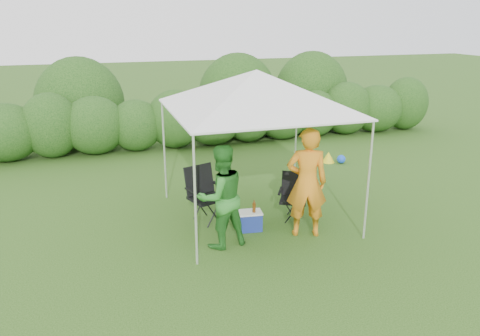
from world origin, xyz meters
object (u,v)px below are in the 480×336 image
object	(u,v)px
chair_right	(294,193)
chair_left	(204,190)
cooler	(250,221)
man	(307,183)
canopy	(256,90)
woman	(221,197)

from	to	relation	value
chair_right	chair_left	xyz separation A→B (m)	(-1.67, 0.44, 0.09)
cooler	man	bearing A→B (deg)	-21.16
canopy	woman	distance (m)	2.10
canopy	cooler	size ratio (longest dim) A/B	6.78
canopy	woman	xyz separation A→B (m)	(-0.96, -0.99, -1.58)
canopy	man	distance (m)	1.90
chair_right	man	world-z (taller)	man
cooler	woman	bearing A→B (deg)	-140.05
chair_left	woman	world-z (taller)	woman
canopy	woman	world-z (taller)	canopy
chair_left	woman	bearing A→B (deg)	-107.03
cooler	canopy	bearing A→B (deg)	69.19
canopy	chair_left	distance (m)	2.12
canopy	woman	bearing A→B (deg)	-133.95
chair_left	cooler	xyz separation A→B (m)	(0.69, -0.70, -0.42)
chair_right	cooler	distance (m)	1.06
canopy	cooler	bearing A→B (deg)	-117.82
woman	canopy	bearing A→B (deg)	-146.06
canopy	man	xyz separation A→B (m)	(0.58, -1.03, -1.48)
man	woman	xyz separation A→B (m)	(-1.53, 0.04, -0.10)
chair_left	cooler	world-z (taller)	chair_left
man	cooler	xyz separation A→B (m)	(-0.87, 0.47, -0.80)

